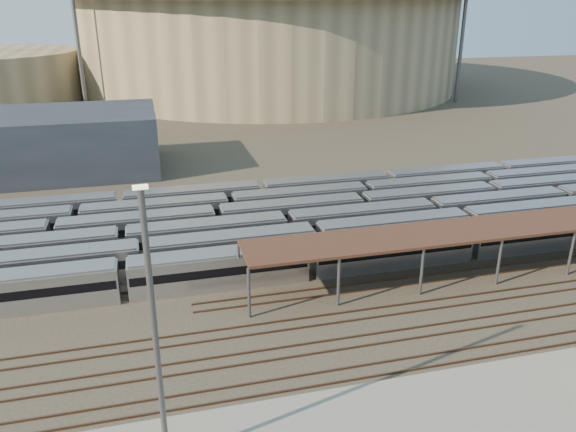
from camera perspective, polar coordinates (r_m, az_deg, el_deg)
The scene contains 10 objects.
ground at distance 53.30m, azimuth 4.95°, elevation -9.78°, with size 420.00×420.00×0.00m, color #383026.
subway_trains at distance 67.87m, azimuth -2.03°, elevation -0.92°, with size 121.92×23.90×3.60m.
inspection_shed at distance 64.24m, azimuth 22.75°, elevation -0.90°, with size 60.30×6.00×5.30m.
empty_tracks at distance 49.32m, azimuth 6.89°, elevation -12.56°, with size 170.00×9.62×0.18m.
stadium at distance 187.71m, azimuth -1.97°, elevation 17.93°, with size 124.00×124.00×32.50m.
service_building at distance 102.29m, azimuth -25.08°, elevation 6.61°, with size 42.00×20.00×10.00m, color #1E232D.
floodlight_0 at distance 153.73m, azimuth -20.74°, elevation 17.47°, with size 4.00×1.00×38.40m.
floodlight_2 at distance 166.79m, azimuth 17.40°, elevation 18.05°, with size 4.00×1.00×38.40m.
floodlight_3 at distance 203.11m, azimuth -13.54°, elevation 18.82°, with size 4.00×1.00×38.40m.
yard_light_pole at distance 33.53m, azimuth -13.33°, elevation -11.83°, with size 0.82×0.36×18.29m.
Camera 1 is at (-15.72, -42.92, 27.43)m, focal length 35.00 mm.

